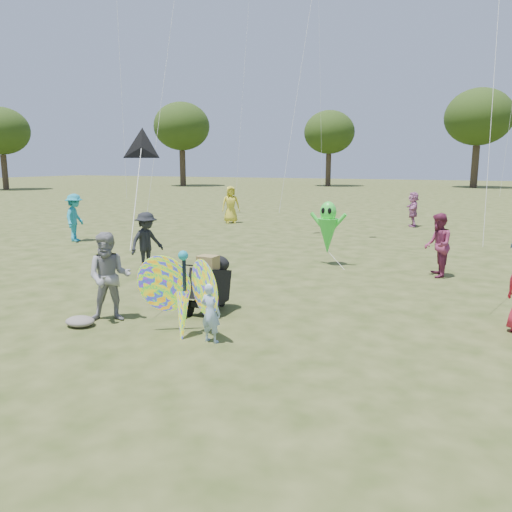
{
  "coord_description": "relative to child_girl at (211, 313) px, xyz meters",
  "views": [
    {
      "loc": [
        3.5,
        -6.51,
        2.75
      ],
      "look_at": [
        -0.2,
        1.5,
        1.1
      ],
      "focal_mm": 35.0,
      "sensor_mm": 36.0,
      "label": 1
    }
  ],
  "objects": [
    {
      "name": "ground",
      "position": [
        0.24,
        0.08,
        -0.47
      ],
      "size": [
        160.0,
        160.0,
        0.0
      ],
      "primitive_type": "plane",
      "color": "#51592B",
      "rests_on": "ground"
    },
    {
      "name": "child_girl",
      "position": [
        0.0,
        0.0,
        0.0
      ],
      "size": [
        0.37,
        0.26,
        0.94
      ],
      "primitive_type": "imported",
      "rotation": [
        0.0,
        0.0,
        3.04
      ],
      "color": "#99BAD9",
      "rests_on": "ground"
    },
    {
      "name": "adult_man",
      "position": [
        -2.14,
        0.19,
        0.32
      ],
      "size": [
        0.97,
        0.91,
        1.58
      ],
      "primitive_type": "imported",
      "rotation": [
        0.0,
        0.0,
        0.55
      ],
      "color": "gray",
      "rests_on": "ground"
    },
    {
      "name": "grey_bag",
      "position": [
        -2.42,
        -0.27,
        -0.39
      ],
      "size": [
        0.52,
        0.43,
        0.17
      ],
      "primitive_type": "ellipsoid",
      "color": "slate",
      "rests_on": "ground"
    },
    {
      "name": "crowd_b",
      "position": [
        -4.12,
        3.87,
        0.29
      ],
      "size": [
        0.8,
        1.09,
        1.52
      ],
      "primitive_type": "imported",
      "rotation": [
        0.0,
        0.0,
        1.31
      ],
      "color": "black",
      "rests_on": "ground"
    },
    {
      "name": "crowd_e",
      "position": [
        2.75,
        6.27,
        0.31
      ],
      "size": [
        0.75,
        0.87,
        1.57
      ],
      "primitive_type": "imported",
      "rotation": [
        0.0,
        0.0,
        4.94
      ],
      "color": "#7F2A4D",
      "rests_on": "ground"
    },
    {
      "name": "crowd_g",
      "position": [
        -6.99,
        14.01,
        0.38
      ],
      "size": [
        0.99,
        0.92,
        1.7
      ],
      "primitive_type": "imported",
      "rotation": [
        0.0,
        0.0,
        0.62
      ],
      "color": "gold",
      "rests_on": "ground"
    },
    {
      "name": "crowd_i",
      "position": [
        -9.47,
        6.85,
        0.37
      ],
      "size": [
        0.99,
        1.24,
        1.68
      ],
      "primitive_type": "imported",
      "rotation": [
        0.0,
        0.0,
        1.96
      ],
      "color": "teal",
      "rests_on": "ground"
    },
    {
      "name": "crowd_j",
      "position": [
        0.84,
        16.22,
        0.28
      ],
      "size": [
        0.74,
        1.46,
        1.51
      ],
      "primitive_type": "imported",
      "rotation": [
        0.0,
        0.0,
        4.93
      ],
      "color": "#AD6396",
      "rests_on": "ground"
    },
    {
      "name": "jogging_stroller",
      "position": [
        -0.78,
        1.38,
        0.14
      ],
      "size": [
        0.53,
        1.06,
        1.09
      ],
      "rotation": [
        0.0,
        0.0,
        -0.01
      ],
      "color": "black",
      "rests_on": "ground"
    },
    {
      "name": "butterfly_kite",
      "position": [
        -0.54,
        0.07,
        0.2
      ],
      "size": [
        1.74,
        0.75,
        1.59
      ],
      "color": "orange",
      "rests_on": "ground"
    },
    {
      "name": "delta_kite_rig",
      "position": [
        -2.5,
        1.71,
        2.56
      ],
      "size": [
        1.22,
        1.75,
        2.19
      ],
      "color": "black",
      "rests_on": "ground"
    },
    {
      "name": "alien_kite",
      "position": [
        -0.1,
        6.52,
        0.5
      ],
      "size": [
        1.12,
        0.69,
        1.74
      ],
      "color": "#36E63D",
      "rests_on": "ground"
    },
    {
      "name": "tree_line",
      "position": [
        3.91,
        45.07,
        6.39
      ],
      "size": [
        91.78,
        33.6,
        10.79
      ],
      "color": "#3A2D21",
      "rests_on": "ground"
    }
  ]
}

